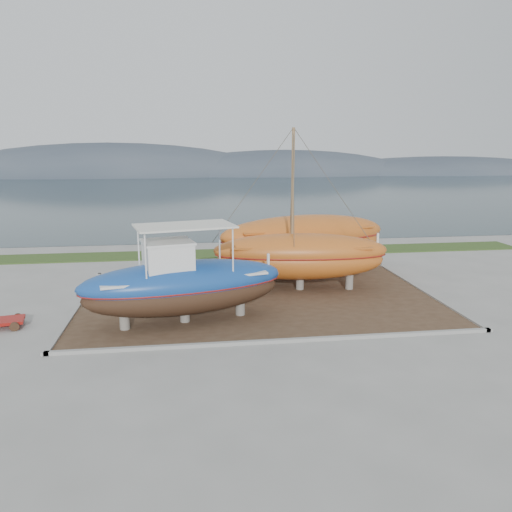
{
  "coord_description": "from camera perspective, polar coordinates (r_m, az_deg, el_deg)",
  "views": [
    {
      "loc": [
        -3.6,
        -20.86,
        7.81
      ],
      "look_at": [
        -0.15,
        4.0,
        2.3
      ],
      "focal_mm": 35.0,
      "sensor_mm": 36.0,
      "label": 1
    }
  ],
  "objects": [
    {
      "name": "orange_sailboat",
      "position": [
        27.04,
        5.19,
        5.14
      ],
      "size": [
        9.82,
        3.89,
        8.74
      ],
      "primitive_type": null,
      "rotation": [
        0.0,
        0.0,
        -0.11
      ],
      "color": "#B0561B",
      "rests_on": "dirt_patch"
    },
    {
      "name": "blue_caique",
      "position": [
        22.39,
        -8.28,
        -2.07
      ],
      "size": [
        9.62,
        4.89,
        4.43
      ],
      "primitive_type": null,
      "rotation": [
        0.0,
        0.0,
        0.23
      ],
      "color": "#174390",
      "rests_on": "dirt_patch"
    },
    {
      "name": "grass_strip",
      "position": [
        37.35,
        -2.2,
        0.36
      ],
      "size": [
        44.0,
        3.0,
        0.08
      ],
      "primitive_type": "cube",
      "color": "#284219",
      "rests_on": "ground"
    },
    {
      "name": "red_trailer",
      "position": [
        24.81,
        -27.0,
        -6.91
      ],
      "size": [
        2.88,
        1.82,
        0.38
      ],
      "primitive_type": null,
      "rotation": [
        0.0,
        0.0,
        0.19
      ],
      "color": "#9D1711",
      "rests_on": "ground"
    },
    {
      "name": "curb_frame",
      "position": [
        26.28,
        0.33,
        -4.74
      ],
      "size": [
        18.6,
        12.6,
        0.15
      ],
      "primitive_type": null,
      "color": "gray",
      "rests_on": "ground"
    },
    {
      "name": "white_dinghy",
      "position": [
        27.73,
        -11.97,
        -2.93
      ],
      "size": [
        3.86,
        1.79,
        1.12
      ],
      "primitive_type": null,
      "rotation": [
        0.0,
        0.0,
        -0.11
      ],
      "color": "silver",
      "rests_on": "dirt_patch"
    },
    {
      "name": "sea",
      "position": [
        91.27,
        -5.66,
        7.4
      ],
      "size": [
        260.0,
        100.0,
        0.04
      ],
      "primitive_type": null,
      "color": "#192D33",
      "rests_on": "ground"
    },
    {
      "name": "mountain_ridge",
      "position": [
        146.11,
        -6.56,
        9.23
      ],
      "size": [
        200.0,
        36.0,
        20.0
      ],
      "primitive_type": null,
      "color": "#333D49",
      "rests_on": "ground"
    },
    {
      "name": "dirt_patch",
      "position": [
        26.3,
        0.33,
        -4.83
      ],
      "size": [
        18.0,
        12.0,
        0.06
      ],
      "primitive_type": "cube",
      "color": "#422D1E",
      "rests_on": "ground"
    },
    {
      "name": "ground",
      "position": [
        22.56,
        1.79,
        -7.88
      ],
      "size": [
        140.0,
        140.0,
        0.0
      ],
      "primitive_type": "plane",
      "color": "gray",
      "rests_on": "ground"
    },
    {
      "name": "orange_bare_hull",
      "position": [
        31.07,
        5.49,
        1.23
      ],
      "size": [
        11.28,
        5.4,
        3.55
      ],
      "primitive_type": null,
      "rotation": [
        0.0,
        0.0,
        0.21
      ],
      "color": "#B0561B",
      "rests_on": "dirt_patch"
    }
  ]
}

